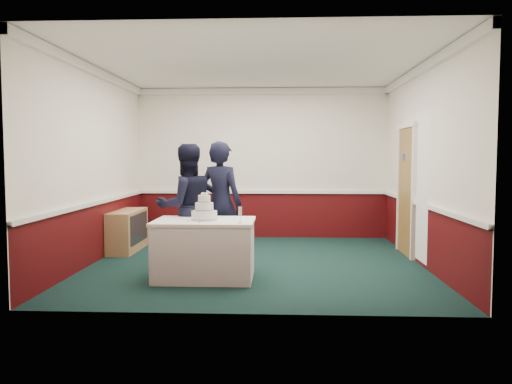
{
  "coord_description": "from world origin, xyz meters",
  "views": [
    {
      "loc": [
        0.35,
        -7.55,
        1.62
      ],
      "look_at": [
        0.0,
        -0.1,
        1.1
      ],
      "focal_mm": 35.0,
      "sensor_mm": 36.0,
      "label": 1
    }
  ],
  "objects_px": {
    "sideboard": "(128,230)",
    "person_woman": "(221,204)",
    "cake_knife": "(200,222)",
    "champagne_flute": "(240,212)",
    "person_man": "(186,207)",
    "cake_table": "(205,249)",
    "wedding_cake": "(204,212)"
  },
  "relations": [
    {
      "from": "sideboard",
      "to": "person_woman",
      "type": "xyz_separation_m",
      "value": [
        1.76,
        -1.1,
        0.58
      ]
    },
    {
      "from": "sideboard",
      "to": "champagne_flute",
      "type": "distance_m",
      "value": 3.13
    },
    {
      "from": "cake_table",
      "to": "cake_knife",
      "type": "xyz_separation_m",
      "value": [
        -0.03,
        -0.2,
        0.39
      ]
    },
    {
      "from": "sideboard",
      "to": "cake_knife",
      "type": "height_order",
      "value": "cake_knife"
    },
    {
      "from": "sideboard",
      "to": "cake_knife",
      "type": "relative_size",
      "value": 5.45
    },
    {
      "from": "sideboard",
      "to": "champagne_flute",
      "type": "relative_size",
      "value": 5.85
    },
    {
      "from": "wedding_cake",
      "to": "champagne_flute",
      "type": "height_order",
      "value": "wedding_cake"
    },
    {
      "from": "wedding_cake",
      "to": "person_man",
      "type": "bearing_deg",
      "value": 121.01
    },
    {
      "from": "cake_table",
      "to": "cake_knife",
      "type": "height_order",
      "value": "cake_knife"
    },
    {
      "from": "sideboard",
      "to": "person_man",
      "type": "distance_m",
      "value": 1.94
    },
    {
      "from": "cake_table",
      "to": "person_woman",
      "type": "bearing_deg",
      "value": 81.68
    },
    {
      "from": "champagne_flute",
      "to": "person_man",
      "type": "distance_m",
      "value": 1.21
    },
    {
      "from": "sideboard",
      "to": "champagne_flute",
      "type": "xyz_separation_m",
      "value": [
        2.13,
        -2.21,
        0.58
      ]
    },
    {
      "from": "person_man",
      "to": "person_woman",
      "type": "distance_m",
      "value": 0.53
    },
    {
      "from": "sideboard",
      "to": "person_woman",
      "type": "distance_m",
      "value": 2.15
    },
    {
      "from": "champagne_flute",
      "to": "person_woman",
      "type": "bearing_deg",
      "value": 108.84
    },
    {
      "from": "cake_knife",
      "to": "champagne_flute",
      "type": "distance_m",
      "value": 0.55
    },
    {
      "from": "cake_table",
      "to": "person_man",
      "type": "bearing_deg",
      "value": 121.01
    },
    {
      "from": "wedding_cake",
      "to": "cake_table",
      "type": "bearing_deg",
      "value": -90.0
    },
    {
      "from": "cake_table",
      "to": "cake_knife",
      "type": "distance_m",
      "value": 0.44
    },
    {
      "from": "cake_knife",
      "to": "person_woman",
      "type": "relative_size",
      "value": 0.12
    },
    {
      "from": "wedding_cake",
      "to": "person_woman",
      "type": "bearing_deg",
      "value": 81.68
    },
    {
      "from": "sideboard",
      "to": "person_man",
      "type": "xyz_separation_m",
      "value": [
        1.28,
        -1.35,
        0.56
      ]
    },
    {
      "from": "sideboard",
      "to": "cake_table",
      "type": "height_order",
      "value": "cake_table"
    },
    {
      "from": "sideboard",
      "to": "cake_knife",
      "type": "xyz_separation_m",
      "value": [
        1.6,
        -2.13,
        0.44
      ]
    },
    {
      "from": "sideboard",
      "to": "person_woman",
      "type": "relative_size",
      "value": 0.65
    },
    {
      "from": "person_man",
      "to": "cake_table",
      "type": "bearing_deg",
      "value": 92.42
    },
    {
      "from": "cake_table",
      "to": "person_man",
      "type": "relative_size",
      "value": 0.73
    },
    {
      "from": "sideboard",
      "to": "cake_table",
      "type": "distance_m",
      "value": 2.53
    },
    {
      "from": "cake_knife",
      "to": "champagne_flute",
      "type": "xyz_separation_m",
      "value": [
        0.53,
        -0.08,
        0.14
      ]
    },
    {
      "from": "cake_knife",
      "to": "person_woman",
      "type": "height_order",
      "value": "person_woman"
    },
    {
      "from": "cake_table",
      "to": "wedding_cake",
      "type": "relative_size",
      "value": 3.63
    }
  ]
}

